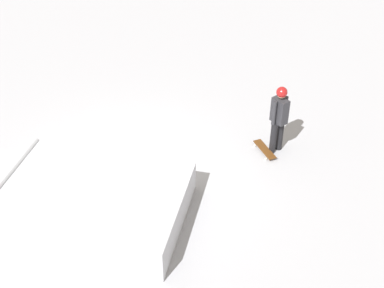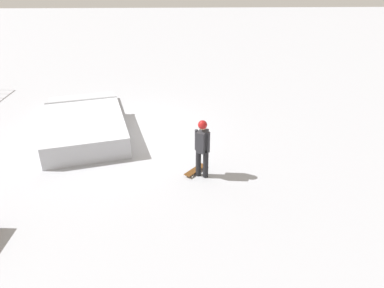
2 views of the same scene
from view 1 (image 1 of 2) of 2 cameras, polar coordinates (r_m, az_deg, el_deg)
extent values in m
plane|color=#A8AAB2|center=(11.55, -7.28, -4.08)|extent=(60.00, 60.00, 0.00)
cube|color=#B0B3BB|center=(10.58, -10.77, -6.44)|extent=(4.15, 3.44, 0.70)
cylinder|color=gray|center=(11.11, -19.59, -3.43)|extent=(0.74, 2.53, 0.08)
cylinder|color=black|center=(12.33, 9.67, 1.02)|extent=(0.15, 0.15, 0.82)
cylinder|color=black|center=(12.20, 8.94, 0.67)|extent=(0.15, 0.15, 0.82)
cube|color=#2D2D33|center=(11.87, 9.64, 3.64)|extent=(0.44, 0.36, 0.60)
cylinder|color=#2D2D33|center=(11.98, 10.23, 3.91)|extent=(0.09, 0.09, 0.60)
cylinder|color=#2D2D33|center=(11.76, 9.03, 3.37)|extent=(0.09, 0.09, 0.60)
sphere|color=tan|center=(11.64, 9.86, 5.51)|extent=(0.22, 0.22, 0.22)
sphere|color=#A51919|center=(11.62, 9.87, 5.63)|extent=(0.25, 0.25, 0.25)
cube|color=#593314|center=(12.36, 8.01, -0.57)|extent=(0.74, 0.67, 0.02)
cylinder|color=silver|center=(12.25, 9.08, -1.38)|extent=(0.06, 0.06, 0.06)
cylinder|color=silver|center=(12.15, 8.14, -1.63)|extent=(0.06, 0.06, 0.06)
cylinder|color=silver|center=(12.63, 7.84, 0.06)|extent=(0.06, 0.06, 0.06)
cylinder|color=silver|center=(12.54, 6.92, -0.17)|extent=(0.06, 0.06, 0.06)
camera|label=2|loc=(11.12, 62.00, 9.21)|focal=35.14mm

